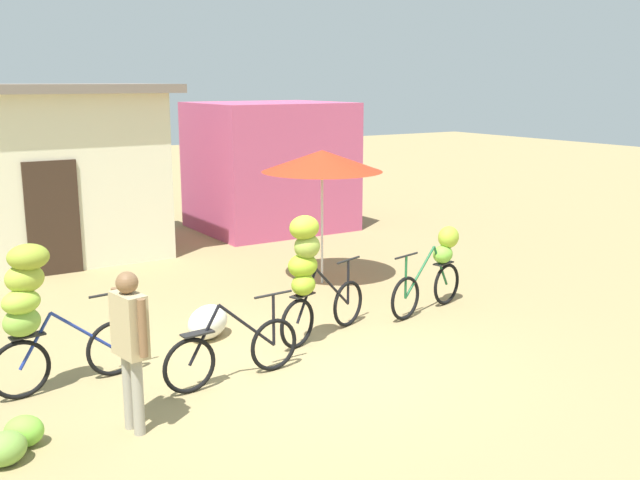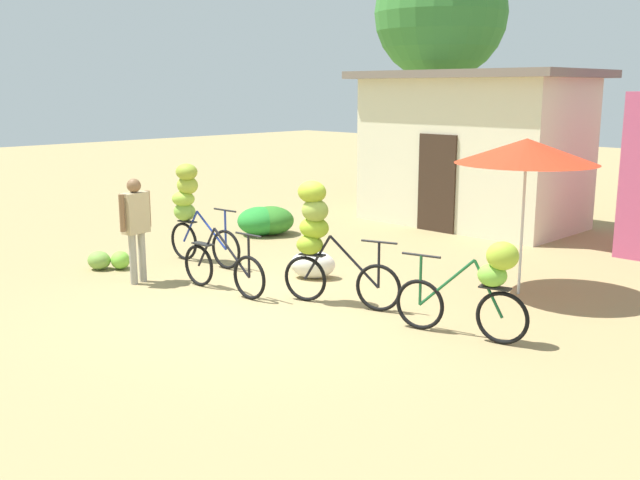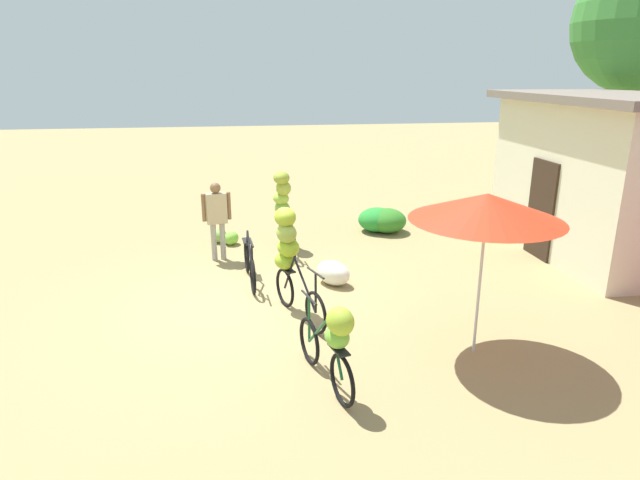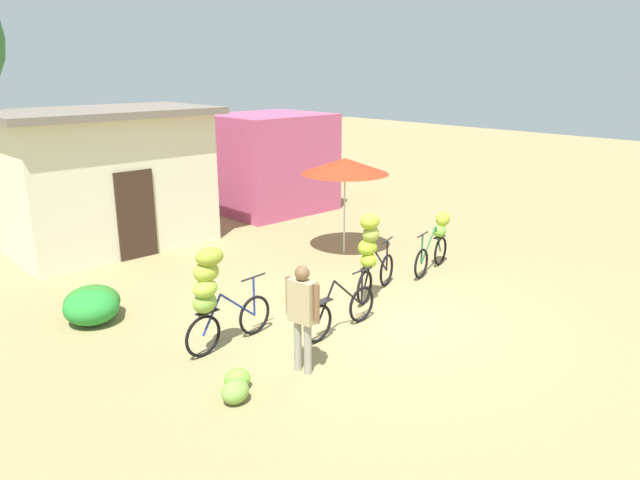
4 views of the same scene
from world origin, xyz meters
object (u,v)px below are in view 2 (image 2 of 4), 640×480
Objects in this scene: bicycle_center_loaded at (320,232)px; market_umbrella at (527,151)px; building_low at (473,148)px; tree_behind_building at (441,14)px; person_vendor at (136,220)px; bicycle_leftmost at (190,204)px; produce_sack at (313,264)px; bicycle_by_shop at (482,283)px; bicycle_near_pile at (223,269)px; banana_pile_on_ground at (109,260)px.

market_umbrella is at bearing 54.08° from bicycle_center_loaded.
building_low is at bearing 106.15° from bicycle_center_loaded.
tree_behind_building reaches higher than person_vendor.
bicycle_leftmost is at bearing -156.69° from market_umbrella.
produce_sack is at bearing -65.96° from tree_behind_building.
bicycle_center_loaded is 2.43m from bicycle_by_shop.
tree_behind_building is 9.33× the size of produce_sack.
bicycle_center_loaded is at bearing -173.93° from bicycle_by_shop.
building_low is 2.87× the size of bicycle_near_pile.
bicycle_by_shop is 2.32× the size of produce_sack.
bicycle_leftmost is 3.30m from bicycle_center_loaded.
building_low reaches higher than market_umbrella.
market_umbrella is 5.77m from person_vendor.
building_low is 7.74m from bicycle_by_shop.
bicycle_by_shop is at bearing -55.86° from building_low.
building_low is 7.86m from person_vendor.
bicycle_center_loaded reaches higher than bicycle_by_shop.
bicycle_near_pile is at bearing -156.51° from bicycle_center_loaded.
bicycle_by_shop is (0.69, -2.11, -1.36)m from market_umbrella.
market_umbrella is (3.62, -4.25, 0.39)m from building_low.
building_low reaches higher than bicycle_by_shop.
bicycle_by_shop reaches higher than banana_pile_on_ground.
produce_sack is at bearing -151.68° from market_umbrella.
tree_behind_building is at bearing 114.04° from produce_sack.
person_vendor reaches higher than produce_sack.
building_low is at bearing -42.83° from tree_behind_building.
bicycle_leftmost is 2.18m from bicycle_near_pile.
tree_behind_building is 3.80× the size of bicycle_near_pile.
tree_behind_building is at bearing 117.23° from bicycle_center_loaded.
market_umbrella reaches higher than person_vendor.
market_umbrella is (6.47, -6.89, -2.74)m from tree_behind_building.
building_low reaches higher than banana_pile_on_ground.
bicycle_by_shop reaches higher than bicycle_near_pile.
tree_behind_building is (-2.84, 2.64, 3.14)m from building_low.
market_umbrella reaches higher than produce_sack.
tree_behind_building is 12.20m from bicycle_by_shop.
tree_behind_building is 9.46× the size of banana_pile_on_ground.
bicycle_by_shop is at bearing 15.66° from person_vendor.
bicycle_by_shop is 1.02× the size of person_vendor.
market_umbrella is 1.38× the size of bicycle_by_shop.
bicycle_center_loaded is at bearing -73.85° from building_low.
bicycle_by_shop is at bearing 12.07° from banana_pile_on_ground.
market_umbrella is at bearing 38.62° from person_vendor.
bicycle_center_loaded is (4.76, -9.25, -3.80)m from tree_behind_building.
bicycle_near_pile reaches higher than produce_sack.
produce_sack is at bearing 76.90° from bicycle_near_pile.
bicycle_center_loaded is at bearing -125.92° from market_umbrella.
building_low is 5.97m from produce_sack.
bicycle_leftmost is 1.50m from person_vendor.
banana_pile_on_ground is 0.43× the size of person_vendor.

